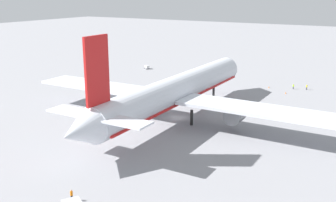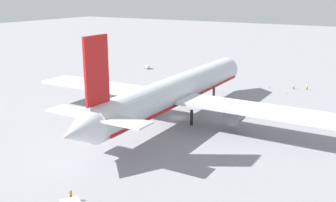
% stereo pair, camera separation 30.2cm
% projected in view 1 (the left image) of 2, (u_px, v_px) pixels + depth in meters
% --- Properties ---
extents(ground_plane, '(600.00, 600.00, 0.00)m').
position_uv_depth(ground_plane, '(177.00, 118.00, 96.91)').
color(ground_plane, gray).
extents(airliner, '(74.51, 76.61, 22.75)m').
position_uv_depth(airliner, '(175.00, 92.00, 94.08)').
color(airliner, silver).
rests_on(airliner, ground).
extents(baggage_cart_1, '(2.43, 2.95, 1.40)m').
position_uv_depth(baggage_cart_1, '(147.00, 67.00, 158.07)').
color(baggage_cart_1, gray).
rests_on(baggage_cart_1, ground).
extents(ground_worker_0, '(0.49, 0.49, 1.71)m').
position_uv_depth(ground_worker_0, '(307.00, 87.00, 124.26)').
color(ground_worker_0, '#3F3F47').
rests_on(ground_worker_0, ground).
extents(ground_worker_1, '(0.44, 0.44, 1.66)m').
position_uv_depth(ground_worker_1, '(293.00, 87.00, 125.16)').
color(ground_worker_1, '#3F3F47').
rests_on(ground_worker_1, ground).
extents(ground_worker_2, '(0.56, 0.56, 1.78)m').
position_uv_depth(ground_worker_2, '(72.00, 195.00, 58.21)').
color(ground_worker_2, black).
rests_on(ground_worker_2, ground).
extents(traffic_cone_1, '(0.36, 0.36, 0.55)m').
position_uv_depth(traffic_cone_1, '(286.00, 93.00, 119.74)').
color(traffic_cone_1, orange).
rests_on(traffic_cone_1, ground).
extents(traffic_cone_2, '(0.36, 0.36, 0.55)m').
position_uv_depth(traffic_cone_2, '(269.00, 87.00, 126.82)').
color(traffic_cone_2, orange).
rests_on(traffic_cone_2, ground).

